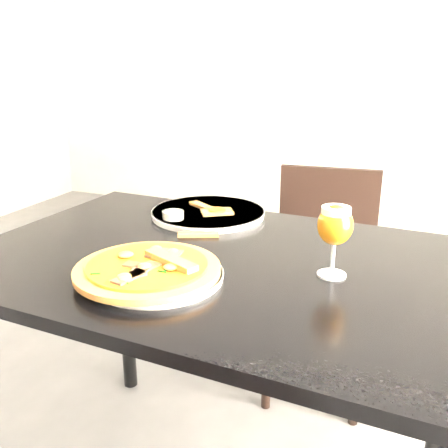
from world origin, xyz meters
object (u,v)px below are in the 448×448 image
at_px(beer_glass, 335,226).
at_px(pizza, 148,268).
at_px(dining_table, 218,291).
at_px(chair_far, 322,273).

bearing_deg(beer_glass, pizza, -154.99).
relative_size(dining_table, beer_glass, 7.74).
distance_m(chair_far, beer_glass, 0.80).
bearing_deg(pizza, chair_far, 75.62).
height_order(dining_table, beer_glass, beer_glass).
distance_m(dining_table, pizza, 0.23).
xyz_separation_m(chair_far, beer_glass, (0.14, -0.67, 0.41)).
relative_size(dining_table, chair_far, 1.50).
height_order(pizza, beer_glass, beer_glass).
xyz_separation_m(chair_far, pizza, (-0.22, -0.84, 0.32)).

